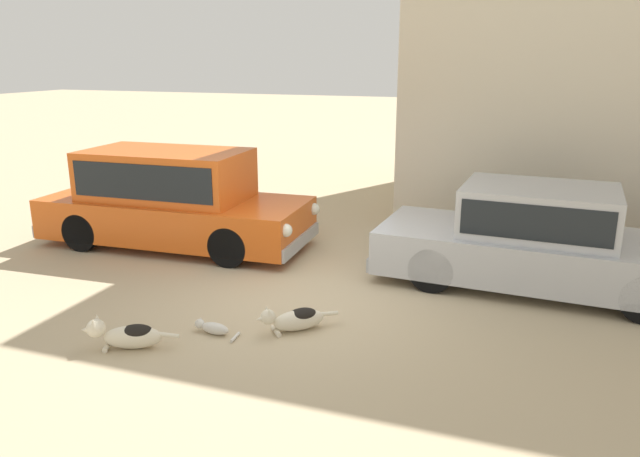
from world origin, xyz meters
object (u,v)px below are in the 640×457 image
at_px(stray_dog_spotted, 126,334).
at_px(parked_sedan_nearest, 172,197).
at_px(stray_cat, 213,328).
at_px(stray_dog_tan, 295,319).
at_px(parked_sedan_second, 538,238).

bearing_deg(stray_dog_spotted, parked_sedan_nearest, -87.11).
distance_m(parked_sedan_nearest, stray_cat, 3.74).
height_order(stray_dog_spotted, stray_dog_tan, stray_dog_spotted).
bearing_deg(stray_dog_spotted, stray_dog_tan, -168.58).
distance_m(parked_sedan_nearest, stray_dog_spotted, 3.88).
relative_size(parked_sedan_nearest, stray_cat, 8.17).
height_order(parked_sedan_nearest, stray_cat, parked_sedan_nearest).
relative_size(parked_sedan_nearest, stray_dog_tan, 5.75).
distance_m(parked_sedan_nearest, parked_sedan_second, 5.78).
height_order(parked_sedan_nearest, stray_dog_spotted, parked_sedan_nearest).
distance_m(stray_dog_spotted, stray_dog_tan, 1.88).
relative_size(stray_dog_tan, stray_cat, 1.42).
bearing_deg(parked_sedan_nearest, stray_dog_tan, -39.67).
distance_m(parked_sedan_second, stray_cat, 4.51).
bearing_deg(stray_cat, stray_dog_spotted, 45.42).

